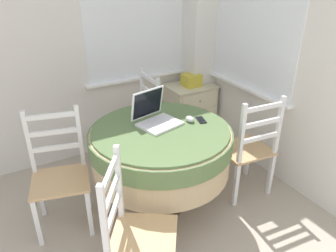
# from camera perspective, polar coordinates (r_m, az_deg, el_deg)

# --- Properties ---
(corner_room_shell) EXTENTS (4.21, 5.01, 2.55)m
(corner_room_shell) POSITION_cam_1_polar(r_m,az_deg,el_deg) (2.52, 5.95, 12.32)
(corner_room_shell) COLOR silver
(corner_room_shell) RESTS_ON ground_plane
(round_dining_table) EXTENTS (1.11, 1.11, 0.76)m
(round_dining_table) POSITION_cam_1_polar(r_m,az_deg,el_deg) (2.56, -1.27, -3.70)
(round_dining_table) COLOR #4C3D2D
(round_dining_table) RESTS_ON ground_plane
(laptop) EXTENTS (0.36, 0.36, 0.26)m
(laptop) POSITION_cam_1_polar(r_m,az_deg,el_deg) (2.55, -2.20, 1.62)
(laptop) COLOR white
(laptop) RESTS_ON round_dining_table
(computer_mouse) EXTENTS (0.06, 0.09, 0.05)m
(computer_mouse) POSITION_cam_1_polar(r_m,az_deg,el_deg) (2.59, 3.86, 1.20)
(computer_mouse) COLOR silver
(computer_mouse) RESTS_ON round_dining_table
(cell_phone) EXTENTS (0.09, 0.13, 0.01)m
(cell_phone) POSITION_cam_1_polar(r_m,az_deg,el_deg) (2.62, 5.77, 1.07)
(cell_phone) COLOR black
(cell_phone) RESTS_ON round_dining_table
(dining_chair_near_back_window) EXTENTS (0.40, 0.43, 0.95)m
(dining_chair_near_back_window) POSITION_cam_1_polar(r_m,az_deg,el_deg) (3.31, -4.97, 0.61)
(dining_chair_near_back_window) COLOR tan
(dining_chair_near_back_window) RESTS_ON ground_plane
(dining_chair_near_right_window) EXTENTS (0.45, 0.42, 0.95)m
(dining_chair_near_right_window) POSITION_cam_1_polar(r_m,az_deg,el_deg) (2.92, 13.82, -3.95)
(dining_chair_near_right_window) COLOR tan
(dining_chair_near_right_window) RESTS_ON ground_plane
(dining_chair_camera_near) EXTENTS (0.56, 0.57, 0.95)m
(dining_chair_camera_near) POSITION_cam_1_polar(r_m,az_deg,el_deg) (2.05, -5.61, -18.53)
(dining_chair_camera_near) COLOR tan
(dining_chair_camera_near) RESTS_ON ground_plane
(dining_chair_left_flank) EXTENTS (0.50, 0.48, 0.95)m
(dining_chair_left_flank) POSITION_cam_1_polar(r_m,az_deg,el_deg) (2.65, -18.35, -8.13)
(dining_chair_left_flank) COLOR tan
(dining_chair_left_flank) RESTS_ON ground_plane
(corner_cabinet) EXTENTS (0.53, 0.42, 0.66)m
(corner_cabinet) POSITION_cam_1_polar(r_m,az_deg,el_deg) (3.84, 3.82, 2.51)
(corner_cabinet) COLOR beige
(corner_cabinet) RESTS_ON ground_plane
(storage_box) EXTENTS (0.18, 0.17, 0.13)m
(storage_box) POSITION_cam_1_polar(r_m,az_deg,el_deg) (3.67, 4.12, 7.96)
(storage_box) COLOR gold
(storage_box) RESTS_ON corner_cabinet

